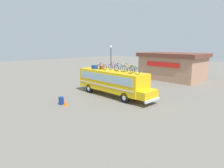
{
  "coord_description": "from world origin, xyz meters",
  "views": [
    {
      "loc": [
        16.18,
        -15.5,
        5.92
      ],
      "look_at": [
        0.07,
        0.0,
        1.39
      ],
      "focal_mm": 31.23,
      "sensor_mm": 36.0,
      "label": 1
    }
  ],
  "objects": [
    {
      "name": "rooftop_bicycle_2",
      "position": [
        -0.1,
        0.4,
        3.34
      ],
      "size": [
        1.74,
        0.44,
        0.92
      ],
      "color": "black",
      "rests_on": "bus"
    },
    {
      "name": "traffic_cone",
      "position": [
        -0.25,
        -6.05,
        0.32
      ],
      "size": [
        0.38,
        0.38,
        0.64
      ],
      "primitive_type": "cone",
      "color": "orange",
      "rests_on": "ground"
    },
    {
      "name": "luggage_bag_1",
      "position": [
        -3.67,
        0.35,
        3.11
      ],
      "size": [
        0.5,
        0.38,
        0.3
      ],
      "primitive_type": "cube",
      "color": "black",
      "rests_on": "bus"
    },
    {
      "name": "street_lamp",
      "position": [
        -7.0,
        6.56,
        3.74
      ],
      "size": [
        0.39,
        0.39,
        5.78
      ],
      "color": "#38383D",
      "rests_on": "ground"
    },
    {
      "name": "rooftop_bicycle_1",
      "position": [
        -1.4,
        -0.28,
        3.32
      ],
      "size": [
        1.7,
        0.44,
        0.87
      ],
      "color": "black",
      "rests_on": "bus"
    },
    {
      "name": "rooftop_bicycle_5",
      "position": [
        3.54,
        -0.32,
        3.34
      ],
      "size": [
        1.67,
        0.44,
        0.91
      ],
      "color": "black",
      "rests_on": "bus"
    },
    {
      "name": "rooftop_bicycle_4",
      "position": [
        2.32,
        0.27,
        3.36
      ],
      "size": [
        1.81,
        0.44,
        0.97
      ],
      "color": "black",
      "rests_on": "bus"
    },
    {
      "name": "roadside_building",
      "position": [
        -0.8,
        15.27,
        2.31
      ],
      "size": [
        10.55,
        6.87,
        4.53
      ],
      "color": "tan",
      "rests_on": "ground"
    },
    {
      "name": "luggage_bag_2",
      "position": [
        -2.74,
        -0.32,
        3.18
      ],
      "size": [
        0.62,
        0.52,
        0.45
      ],
      "primitive_type": "cube",
      "color": "#193899",
      "rests_on": "bus"
    },
    {
      "name": "trash_bin",
      "position": [
        -0.98,
        -6.1,
        0.38
      ],
      "size": [
        0.5,
        0.5,
        0.76
      ],
      "primitive_type": "cylinder",
      "color": "navy",
      "rests_on": "ground"
    },
    {
      "name": "bus",
      "position": [
        0.19,
        0.0,
        1.76
      ],
      "size": [
        10.43,
        2.57,
        2.96
      ],
      "color": "yellow",
      "rests_on": "ground"
    },
    {
      "name": "ground_plane",
      "position": [
        0.0,
        0.0,
        0.0
      ],
      "size": [
        120.0,
        120.0,
        0.0
      ],
      "primitive_type": "plane",
      "color": "slate"
    },
    {
      "name": "luggage_bag_3",
      "position": [
        -1.92,
        0.22,
        3.15
      ],
      "size": [
        0.6,
        0.46,
        0.37
      ],
      "primitive_type": "cube",
      "color": "olive",
      "rests_on": "bus"
    },
    {
      "name": "rooftop_bicycle_3",
      "position": [
        1.14,
        0.1,
        3.35
      ],
      "size": [
        1.71,
        0.44,
        0.95
      ],
      "color": "black",
      "rests_on": "bus"
    }
  ]
}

